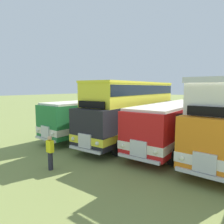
{
  "coord_description": "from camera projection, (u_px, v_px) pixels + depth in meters",
  "views": [
    {
      "loc": [
        5.09,
        -13.37,
        4.08
      ],
      "look_at": [
        -5.03,
        -0.3,
        2.09
      ],
      "focal_mm": 32.9,
      "sensor_mm": 36.0,
      "label": 1
    }
  ],
  "objects": [
    {
      "name": "ground_plane",
      "position": [
        173.0,
        147.0,
        14.07
      ],
      "size": [
        200.0,
        200.0,
        0.0
      ],
      "primitive_type": "plane",
      "color": "olive"
    },
    {
      "name": "marshal_person",
      "position": [
        50.0,
        152.0,
        10.12
      ],
      "size": [
        0.36,
        0.24,
        1.73
      ],
      "color": "#23232D",
      "rests_on": "ground"
    },
    {
      "name": "bus_first_in_row",
      "position": [
        103.0,
        114.0,
        18.07
      ],
      "size": [
        3.0,
        11.49,
        2.99
      ],
      "color": "#237538",
      "rests_on": "ground"
    },
    {
      "name": "bus_third_in_row",
      "position": [
        175.0,
        121.0,
        14.13
      ],
      "size": [
        2.8,
        10.47,
        2.99
      ],
      "color": "red",
      "rests_on": "ground"
    },
    {
      "name": "rope_fence_line",
      "position": [
        215.0,
        117.0,
        24.15
      ],
      "size": [
        19.17,
        0.08,
        1.05
      ],
      "color": "#8C704C",
      "rests_on": "ground"
    },
    {
      "name": "bus_second_in_row",
      "position": [
        133.0,
        108.0,
        15.83
      ],
      "size": [
        3.11,
        11.03,
        4.49
      ],
      "color": "black",
      "rests_on": "ground"
    }
  ]
}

